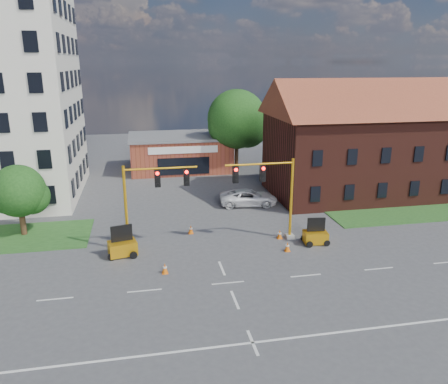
% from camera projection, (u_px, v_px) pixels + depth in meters
% --- Properties ---
extents(ground, '(120.00, 120.00, 0.00)m').
position_uv_depth(ground, '(228.00, 283.00, 26.51)').
color(ground, '#424245').
rests_on(ground, ground).
extents(grass_verge_ne, '(14.00, 4.00, 0.08)m').
position_uv_depth(grass_verge_ne, '(409.00, 215.00, 38.23)').
color(grass_verge_ne, '#204A1C').
rests_on(grass_verge_ne, ground).
extents(lane_markings, '(60.00, 36.00, 0.01)m').
position_uv_depth(lane_markings, '(239.00, 309.00, 23.68)').
color(lane_markings, silver).
rests_on(lane_markings, ground).
extents(brick_shop, '(12.40, 8.40, 4.30)m').
position_uv_depth(brick_shop, '(180.00, 152.00, 54.10)').
color(brick_shop, brown).
rests_on(brick_shop, ground).
extents(townhouse_row, '(21.00, 11.00, 11.50)m').
position_uv_depth(townhouse_row, '(374.00, 135.00, 43.13)').
color(townhouse_row, '#451C14').
rests_on(townhouse_row, ground).
extents(tree_large, '(7.31, 6.96, 9.91)m').
position_uv_depth(tree_large, '(240.00, 121.00, 51.47)').
color(tree_large, '#352013').
rests_on(tree_large, ground).
extents(tree_nw_front, '(4.17, 3.97, 5.55)m').
position_uv_depth(tree_nw_front, '(22.00, 193.00, 32.98)').
color(tree_nw_front, '#352013').
rests_on(tree_nw_front, ground).
extents(signal_mast_west, '(5.30, 0.60, 6.20)m').
position_uv_depth(signal_mast_west, '(149.00, 197.00, 30.24)').
color(signal_mast_west, gray).
rests_on(signal_mast_west, ground).
extents(signal_mast_east, '(5.30, 0.60, 6.20)m').
position_uv_depth(signal_mast_east, '(270.00, 190.00, 31.82)').
color(signal_mast_east, gray).
rests_on(signal_mast_east, ground).
extents(trailer_west, '(2.10, 1.62, 2.13)m').
position_uv_depth(trailer_west, '(123.00, 247.00, 30.07)').
color(trailer_west, orange).
rests_on(trailer_west, ground).
extents(trailer_east, '(1.81, 1.31, 1.93)m').
position_uv_depth(trailer_east, '(315.00, 236.00, 32.08)').
color(trailer_east, orange).
rests_on(trailer_east, ground).
extents(cone_a, '(0.40, 0.40, 0.70)m').
position_uv_depth(cone_a, '(165.00, 268.00, 27.63)').
color(cone_a, '#D75D0B').
rests_on(cone_a, ground).
extents(cone_b, '(0.40, 0.40, 0.70)m').
position_uv_depth(cone_b, '(191.00, 229.00, 34.06)').
color(cone_b, '#D75D0B').
rests_on(cone_b, ground).
extents(cone_c, '(0.40, 0.40, 0.70)m').
position_uv_depth(cone_c, '(287.00, 247.00, 30.88)').
color(cone_c, '#D75D0B').
rests_on(cone_c, ground).
extents(cone_d, '(0.40, 0.40, 0.70)m').
position_uv_depth(cone_d, '(280.00, 234.00, 33.08)').
color(cone_d, '#D75D0B').
rests_on(cone_d, ground).
extents(pickup_white, '(5.63, 3.11, 1.49)m').
position_uv_depth(pickup_white, '(249.00, 198.00, 40.69)').
color(pickup_white, white).
rests_on(pickup_white, ground).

